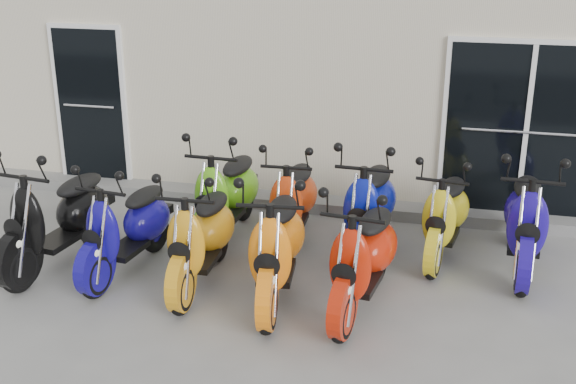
% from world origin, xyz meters
% --- Properties ---
extents(ground, '(80.00, 80.00, 0.00)m').
position_xyz_m(ground, '(0.00, 0.00, 0.00)').
color(ground, gray).
rests_on(ground, ground).
extents(building, '(14.00, 6.00, 3.20)m').
position_xyz_m(building, '(0.00, 5.20, 1.60)').
color(building, beige).
rests_on(building, ground).
extents(front_step, '(14.00, 0.40, 0.15)m').
position_xyz_m(front_step, '(0.00, 2.02, 0.07)').
color(front_step, gray).
rests_on(front_step, ground).
extents(door_left, '(1.07, 0.08, 2.22)m').
position_xyz_m(door_left, '(-3.20, 2.17, 1.26)').
color(door_left, black).
rests_on(door_left, front_step).
extents(door_right, '(2.02, 0.08, 2.22)m').
position_xyz_m(door_right, '(2.60, 2.17, 1.26)').
color(door_right, black).
rests_on(door_right, front_step).
extents(scooter_front_black, '(0.96, 2.03, 1.44)m').
position_xyz_m(scooter_front_black, '(-2.37, -0.28, 0.72)').
color(scooter_front_black, black).
rests_on(scooter_front_black, ground).
extents(scooter_front_blue, '(0.86, 1.86, 1.33)m').
position_xyz_m(scooter_front_blue, '(-1.56, -0.26, 0.66)').
color(scooter_front_blue, '#130B82').
rests_on(scooter_front_blue, ground).
extents(scooter_front_orange_a, '(0.72, 1.86, 1.36)m').
position_xyz_m(scooter_front_orange_a, '(-0.70, -0.35, 0.68)').
color(scooter_front_orange_a, orange).
rests_on(scooter_front_orange_a, ground).
extents(scooter_front_orange_b, '(0.93, 2.02, 1.44)m').
position_xyz_m(scooter_front_orange_b, '(0.14, -0.45, 0.72)').
color(scooter_front_orange_b, orange).
rests_on(scooter_front_orange_b, ground).
extents(scooter_front_red, '(0.93, 1.95, 1.39)m').
position_xyz_m(scooter_front_red, '(1.00, -0.46, 0.69)').
color(scooter_front_red, red).
rests_on(scooter_front_red, ground).
extents(scooter_back_green, '(0.78, 1.95, 1.42)m').
position_xyz_m(scooter_back_green, '(-0.81, 0.84, 0.71)').
color(scooter_back_green, '#58AF17').
rests_on(scooter_back_green, ground).
extents(scooter_back_red, '(0.72, 1.82, 1.33)m').
position_xyz_m(scooter_back_red, '(-0.01, 0.90, 0.66)').
color(scooter_back_red, '#B9340D').
rests_on(scooter_back_red, ground).
extents(scooter_back_blue, '(0.82, 1.98, 1.43)m').
position_xyz_m(scooter_back_blue, '(0.89, 0.83, 0.72)').
color(scooter_back_blue, '#0B1691').
rests_on(scooter_back_blue, ground).
extents(scooter_back_yellow, '(0.88, 1.81, 1.28)m').
position_xyz_m(scooter_back_yellow, '(1.73, 0.93, 0.64)').
color(scooter_back_yellow, gold).
rests_on(scooter_back_yellow, ground).
extents(scooter_back_extra, '(0.82, 1.98, 1.43)m').
position_xyz_m(scooter_back_extra, '(2.58, 0.83, 0.72)').
color(scooter_back_extra, '#1C0C86').
rests_on(scooter_back_extra, ground).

